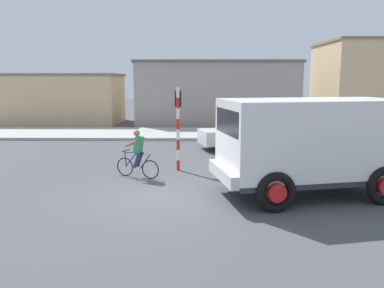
% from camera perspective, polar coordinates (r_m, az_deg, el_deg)
% --- Properties ---
extents(ground_plane, '(120.00, 120.00, 0.00)m').
position_cam_1_polar(ground_plane, '(11.67, -4.98, -7.84)').
color(ground_plane, '#4C4C51').
extents(sidewalk_far, '(80.00, 5.00, 0.16)m').
position_cam_1_polar(sidewalk_far, '(24.61, -1.88, 1.56)').
color(sidewalk_far, '#ADADA8').
rests_on(sidewalk_far, ground).
extents(truck_foreground, '(5.81, 3.65, 2.90)m').
position_cam_1_polar(truck_foreground, '(12.01, 16.96, 0.44)').
color(truck_foreground, white).
rests_on(truck_foreground, ground).
extents(cyclist, '(1.61, 0.77, 1.72)m').
position_cam_1_polar(cyclist, '(13.87, -8.05, -1.44)').
color(cyclist, black).
rests_on(cyclist, ground).
extents(traffic_light_pole, '(0.24, 0.43, 3.20)m').
position_cam_1_polar(traffic_light_pole, '(14.76, -2.07, 4.03)').
color(traffic_light_pole, red).
rests_on(traffic_light_pole, ground).
extents(car_red_near, '(4.30, 2.67, 1.60)m').
position_cam_1_polar(car_red_near, '(19.64, 7.19, 1.64)').
color(car_red_near, white).
rests_on(car_red_near, ground).
extents(building_corner_left, '(10.01, 5.48, 3.93)m').
position_cam_1_polar(building_corner_left, '(32.87, -19.20, 6.35)').
color(building_corner_left, '#D1B284').
rests_on(building_corner_left, ground).
extents(building_mid_block, '(12.23, 7.44, 4.86)m').
position_cam_1_polar(building_mid_block, '(31.34, 3.52, 7.58)').
color(building_mid_block, '#9E9389').
rests_on(building_mid_block, ground).
extents(building_corner_right, '(10.03, 7.76, 6.52)m').
position_cam_1_polar(building_corner_right, '(35.76, 26.34, 8.19)').
color(building_corner_right, '#D1B284').
rests_on(building_corner_right, ground).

